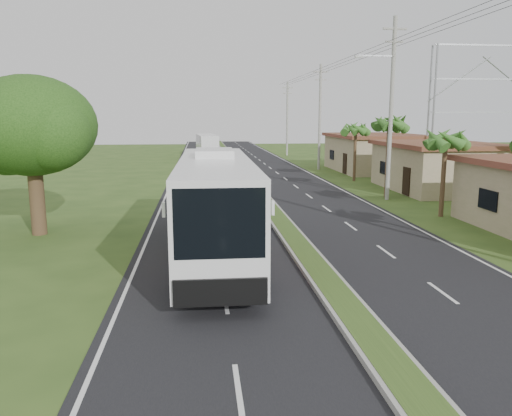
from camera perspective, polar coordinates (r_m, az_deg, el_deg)
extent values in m
plane|color=#304A1B|center=(16.16, 9.21, -10.07)|extent=(180.00, 180.00, 0.00)
cube|color=black|center=(35.27, 0.52, 1.26)|extent=(14.00, 160.00, 0.02)
cube|color=gray|center=(35.25, 0.52, 1.40)|extent=(1.20, 160.00, 0.17)
cube|color=#304A1B|center=(35.24, 0.52, 1.55)|extent=(0.95, 160.00, 0.02)
cube|color=silver|center=(35.11, -10.40, 1.03)|extent=(0.12, 160.00, 0.01)
cube|color=silver|center=(36.67, 10.98, 1.41)|extent=(0.12, 160.00, 0.01)
cube|color=#998C67|center=(41.03, 20.03, 4.27)|extent=(7.00, 10.00, 3.35)
cube|color=brown|center=(40.89, 20.19, 6.83)|extent=(7.60, 10.60, 0.32)
cube|color=#998C67|center=(53.88, 13.44, 6.02)|extent=(8.00, 11.00, 3.50)
cube|color=brown|center=(53.77, 13.53, 8.04)|extent=(8.60, 11.60, 0.32)
cylinder|color=#473321|center=(30.02, 20.62, 3.40)|extent=(0.26, 0.26, 4.60)
cylinder|color=#473321|center=(36.11, 14.79, 5.44)|extent=(0.26, 0.26, 5.40)
cylinder|color=#473321|center=(44.77, 11.24, 6.10)|extent=(0.26, 0.26, 4.80)
cylinder|color=#473321|center=(26.03, -23.78, 1.54)|extent=(0.70, 0.70, 4.00)
ellipsoid|color=#183C10|center=(25.78, -24.31, 8.58)|extent=(6.00, 6.00, 4.68)
sphere|color=#183C10|center=(27.00, -26.56, 7.38)|extent=(3.80, 3.80, 3.80)
sphere|color=#183C10|center=(24.48, -22.27, 7.97)|extent=(3.40, 3.40, 3.40)
cylinder|color=gray|center=(34.95, 15.18, 10.69)|extent=(0.28, 0.28, 12.00)
cube|color=gray|center=(35.39, 15.60, 19.13)|extent=(1.60, 0.12, 0.12)
cube|color=gray|center=(35.27, 15.53, 17.84)|extent=(1.20, 0.10, 0.10)
cube|color=gray|center=(34.75, 13.54, 16.55)|extent=(2.40, 0.10, 0.10)
cylinder|color=gray|center=(54.07, 7.30, 10.21)|extent=(0.28, 0.28, 11.00)
cube|color=gray|center=(54.27, 7.42, 15.18)|extent=(1.60, 0.12, 0.12)
cube|color=gray|center=(54.21, 7.40, 14.33)|extent=(1.20, 0.10, 0.10)
cylinder|color=gray|center=(73.67, 3.59, 10.11)|extent=(0.28, 0.28, 10.50)
cube|color=gray|center=(73.78, 3.63, 13.57)|extent=(1.60, 0.12, 0.12)
cube|color=gray|center=(73.74, 3.62, 12.95)|extent=(1.20, 0.10, 0.10)
cylinder|color=gray|center=(48.90, 19.62, 10.27)|extent=(0.18, 0.18, 12.00)
cylinder|color=gray|center=(49.80, 19.12, 10.29)|extent=(0.18, 0.18, 12.00)
cube|color=gray|center=(51.69, 24.45, 9.92)|extent=(10.00, 0.14, 0.14)
cube|color=gray|center=(51.80, 24.70, 13.24)|extent=(10.00, 0.14, 0.14)
cube|color=gray|center=(52.08, 24.96, 16.52)|extent=(10.00, 0.14, 0.14)
cube|color=white|center=(19.97, -4.64, 0.62)|extent=(2.94, 13.26, 3.47)
cube|color=black|center=(20.51, -4.71, 3.03)|extent=(2.96, 10.62, 1.39)
cube|color=black|center=(13.43, -4.19, -1.78)|extent=(2.48, 0.18, 1.94)
cube|color=red|center=(18.81, -4.54, -2.15)|extent=(2.89, 5.77, 0.61)
cube|color=yellow|center=(20.48, -4.62, -1.91)|extent=(2.85, 3.35, 0.28)
cube|color=white|center=(21.06, -4.78, 6.30)|extent=(1.58, 2.67, 0.31)
cylinder|color=black|center=(16.32, -8.71, -7.72)|extent=(0.37, 1.15, 1.15)
cylinder|color=black|center=(16.36, 0.10, -7.54)|extent=(0.37, 1.15, 1.15)
cylinder|color=black|center=(23.77, -7.74, -1.94)|extent=(0.37, 1.15, 1.15)
cylinder|color=black|center=(23.80, -1.73, -1.83)|extent=(0.37, 1.15, 1.15)
cube|color=white|center=(70.95, -5.64, 7.14)|extent=(3.09, 10.82, 2.97)
cube|color=black|center=(71.37, -5.69, 7.87)|extent=(2.94, 8.04, 1.01)
cube|color=orange|center=(70.06, -5.57, 6.64)|extent=(2.74, 5.27, 0.32)
cylinder|color=black|center=(66.56, -6.17, 5.90)|extent=(0.34, 0.91, 0.89)
cylinder|color=black|center=(66.75, -4.41, 5.94)|extent=(0.34, 0.91, 0.89)
cylinder|color=black|center=(74.87, -6.67, 6.39)|extent=(0.34, 0.91, 0.89)
cylinder|color=black|center=(75.04, -5.11, 6.42)|extent=(0.34, 0.91, 0.89)
imported|color=black|center=(28.36, -0.88, -0.04)|extent=(1.63, 0.81, 0.94)
imported|color=maroon|center=(28.22, -0.88, 1.70)|extent=(0.66, 0.51, 1.59)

